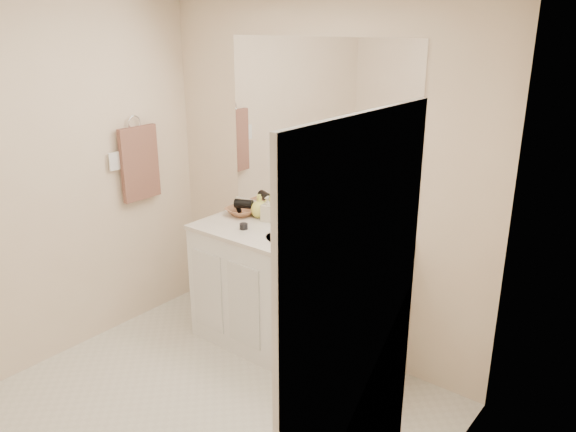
# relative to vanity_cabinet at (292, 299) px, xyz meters

# --- Properties ---
(floor) EXTENTS (2.60, 2.60, 0.00)m
(floor) POSITION_rel_vanity_cabinet_xyz_m (0.00, -1.02, -0.42)
(floor) COLOR silver
(floor) RESTS_ON ground
(wall_back) EXTENTS (2.60, 0.02, 2.40)m
(wall_back) POSITION_rel_vanity_cabinet_xyz_m (0.00, 0.28, 0.77)
(wall_back) COLOR #FCE4C5
(wall_back) RESTS_ON floor
(wall_left) EXTENTS (0.02, 2.60, 2.40)m
(wall_left) POSITION_rel_vanity_cabinet_xyz_m (-1.30, -1.02, 0.77)
(wall_left) COLOR #FCE4C5
(wall_left) RESTS_ON floor
(wall_right) EXTENTS (0.02, 2.60, 2.40)m
(wall_right) POSITION_rel_vanity_cabinet_xyz_m (1.30, -1.02, 0.77)
(wall_right) COLOR #FCE4C5
(wall_right) RESTS_ON floor
(vanity_cabinet) EXTENTS (1.50, 0.55, 0.85)m
(vanity_cabinet) POSITION_rel_vanity_cabinet_xyz_m (0.00, 0.00, 0.00)
(vanity_cabinet) COLOR white
(vanity_cabinet) RESTS_ON floor
(countertop) EXTENTS (1.52, 0.57, 0.03)m
(countertop) POSITION_rel_vanity_cabinet_xyz_m (0.00, 0.00, 0.44)
(countertop) COLOR silver
(countertop) RESTS_ON vanity_cabinet
(backsplash) EXTENTS (1.52, 0.03, 0.08)m
(backsplash) POSITION_rel_vanity_cabinet_xyz_m (0.00, 0.26, 0.50)
(backsplash) COLOR silver
(backsplash) RESTS_ON countertop
(sink_basin) EXTENTS (0.37, 0.37, 0.02)m
(sink_basin) POSITION_rel_vanity_cabinet_xyz_m (0.00, -0.02, 0.44)
(sink_basin) COLOR beige
(sink_basin) RESTS_ON countertop
(faucet) EXTENTS (0.02, 0.02, 0.11)m
(faucet) POSITION_rel_vanity_cabinet_xyz_m (0.00, 0.16, 0.51)
(faucet) COLOR silver
(faucet) RESTS_ON countertop
(mirror) EXTENTS (1.48, 0.01, 1.20)m
(mirror) POSITION_rel_vanity_cabinet_xyz_m (0.00, 0.27, 1.14)
(mirror) COLOR white
(mirror) RESTS_ON wall_back
(blue_mug) EXTENTS (0.10, 0.10, 0.12)m
(blue_mug) POSITION_rel_vanity_cabinet_xyz_m (-0.14, 0.15, 0.51)
(blue_mug) COLOR #261593
(blue_mug) RESTS_ON countertop
(tan_cup) EXTENTS (0.09, 0.09, 0.11)m
(tan_cup) POSITION_rel_vanity_cabinet_xyz_m (0.15, 0.10, 0.51)
(tan_cup) COLOR #C9B78E
(tan_cup) RESTS_ON countertop
(toothbrush) EXTENTS (0.02, 0.04, 0.19)m
(toothbrush) POSITION_rel_vanity_cabinet_xyz_m (0.16, 0.10, 0.60)
(toothbrush) COLOR #E13B8F
(toothbrush) RESTS_ON tan_cup
(mouthwash_bottle) EXTENTS (0.11, 0.11, 0.20)m
(mouthwash_bottle) POSITION_rel_vanity_cabinet_xyz_m (0.25, 0.06, 0.56)
(mouthwash_bottle) COLOR #0B748C
(mouthwash_bottle) RESTS_ON countertop
(soap_dish) EXTENTS (0.12, 0.10, 0.01)m
(soap_dish) POSITION_rel_vanity_cabinet_xyz_m (0.39, -0.16, 0.46)
(soap_dish) COLOR silver
(soap_dish) RESTS_ON countertop
(green_soap) EXTENTS (0.09, 0.08, 0.03)m
(green_soap) POSITION_rel_vanity_cabinet_xyz_m (0.39, -0.16, 0.48)
(green_soap) COLOR #6EC830
(green_soap) RESTS_ON soap_dish
(orange_comb) EXTENTS (0.11, 0.04, 0.00)m
(orange_comb) POSITION_rel_vanity_cabinet_xyz_m (0.16, -0.21, 0.46)
(orange_comb) COLOR orange
(orange_comb) RESTS_ON countertop
(dark_jar) EXTENTS (0.08, 0.08, 0.04)m
(dark_jar) POSITION_rel_vanity_cabinet_xyz_m (-0.37, -0.08, 0.48)
(dark_jar) COLOR black
(dark_jar) RESTS_ON countertop
(soap_bottle_white) EXTENTS (0.08, 0.08, 0.17)m
(soap_bottle_white) POSITION_rel_vanity_cabinet_xyz_m (-0.26, 0.21, 0.54)
(soap_bottle_white) COLOR white
(soap_bottle_white) RESTS_ON countertop
(soap_bottle_cream) EXTENTS (0.10, 0.10, 0.18)m
(soap_bottle_cream) POSITION_rel_vanity_cabinet_xyz_m (-0.35, 0.16, 0.55)
(soap_bottle_cream) COLOR beige
(soap_bottle_cream) RESTS_ON countertop
(soap_bottle_yellow) EXTENTS (0.15, 0.15, 0.17)m
(soap_bottle_yellow) POSITION_rel_vanity_cabinet_xyz_m (-0.46, 0.19, 0.54)
(soap_bottle_yellow) COLOR #E8E75A
(soap_bottle_yellow) RESTS_ON countertop
(wicker_basket) EXTENTS (0.25, 0.25, 0.06)m
(wicker_basket) POSITION_rel_vanity_cabinet_xyz_m (-0.59, 0.14, 0.48)
(wicker_basket) COLOR #9B603E
(wicker_basket) RESTS_ON countertop
(hair_dryer) EXTENTS (0.15, 0.12, 0.07)m
(hair_dryer) POSITION_rel_vanity_cabinet_xyz_m (-0.57, 0.14, 0.54)
(hair_dryer) COLOR black
(hair_dryer) RESTS_ON wicker_basket
(towel_ring) EXTENTS (0.01, 0.11, 0.11)m
(towel_ring) POSITION_rel_vanity_cabinet_xyz_m (-1.27, -0.25, 1.12)
(towel_ring) COLOR silver
(towel_ring) RESTS_ON wall_left
(hand_towel) EXTENTS (0.04, 0.32, 0.55)m
(hand_towel) POSITION_rel_vanity_cabinet_xyz_m (-1.25, -0.25, 0.82)
(hand_towel) COLOR brown
(hand_towel) RESTS_ON towel_ring
(switch_plate) EXTENTS (0.01, 0.08, 0.13)m
(switch_plate) POSITION_rel_vanity_cabinet_xyz_m (-1.27, -0.45, 0.88)
(switch_plate) COLOR white
(switch_plate) RESTS_ON wall_left
(door) EXTENTS (0.02, 0.82, 2.00)m
(door) POSITION_rel_vanity_cabinet_xyz_m (1.29, -1.32, 0.57)
(door) COLOR white
(door) RESTS_ON floor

